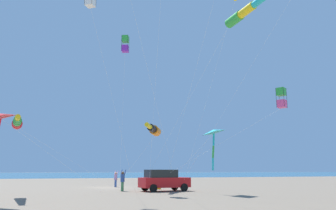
# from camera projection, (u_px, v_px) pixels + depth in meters

# --- Properties ---
(ground_plane) EXTENTS (600.00, 600.00, 0.00)m
(ground_plane) POSITION_uv_depth(u_px,v_px,m) (108.00, 187.00, 35.63)
(ground_plane) COLOR #756654
(ocean_water_strip) EXTENTS (240.00, 600.00, 0.01)m
(ocean_water_strip) POSITION_uv_depth(u_px,v_px,m) (59.00, 174.00, 188.23)
(ocean_water_strip) COLOR #285B7A
(ocean_water_strip) RESTS_ON ground_plane
(parked_car) EXTENTS (2.45, 4.48, 1.85)m
(parked_car) POSITION_uv_depth(u_px,v_px,m) (163.00, 180.00, 29.42)
(parked_car) COLOR red
(parked_car) RESTS_ON ground_plane
(cooler_box) EXTENTS (0.62, 0.42, 0.42)m
(cooler_box) POSITION_uv_depth(u_px,v_px,m) (158.00, 187.00, 32.40)
(cooler_box) COLOR yellow
(cooler_box) RESTS_ON ground_plane
(person_adult_flyer) EXTENTS (0.63, 0.58, 1.75)m
(person_adult_flyer) POSITION_uv_depth(u_px,v_px,m) (116.00, 178.00, 36.80)
(person_adult_flyer) COLOR #335199
(person_adult_flyer) RESTS_ON ground_plane
(person_child_green_jacket) EXTENTS (0.66, 0.60, 1.86)m
(person_child_green_jacket) POSITION_uv_depth(u_px,v_px,m) (123.00, 179.00, 29.39)
(person_child_green_jacket) COLOR #3D7F51
(person_child_green_jacket) RESTS_ON ground_plane
(kite_windsock_purple_drifting) EXTENTS (18.96, 2.62, 11.47)m
(kite_windsock_purple_drifting) POSITION_uv_depth(u_px,v_px,m) (246.00, 11.00, 20.04)
(kite_windsock_purple_drifting) COLOR green
(kite_windsock_purple_drifting) RESTS_ON ground_plane
(kite_windsock_red_high_left) EXTENTS (10.33, 2.81, 6.00)m
(kite_windsock_red_high_left) POSITION_uv_depth(u_px,v_px,m) (153.00, 129.00, 31.51)
(kite_windsock_red_high_left) COLOR orange
(kite_windsock_red_high_left) RESTS_ON ground_plane
(kite_box_striped_overhead) EXTENTS (12.15, 7.42, 7.49)m
(kite_box_striped_overhead) POSITION_uv_depth(u_px,v_px,m) (281.00, 98.00, 23.53)
(kite_box_striped_overhead) COLOR green
(kite_box_striped_overhead) RESTS_ON ground_plane
(kite_delta_small_distant) EXTENTS (9.00, 2.77, 5.13)m
(kite_delta_small_distant) POSITION_uv_depth(u_px,v_px,m) (213.00, 133.00, 26.57)
(kite_delta_small_distant) COLOR #1EB7C6
(kite_delta_small_distant) RESTS_ON ground_plane
(kite_delta_green_low_center) EXTENTS (9.21, 7.79, 4.98)m
(kite_delta_green_low_center) POSITION_uv_depth(u_px,v_px,m) (0.00, 117.00, 18.28)
(kite_delta_green_low_center) COLOR red
(kite_delta_green_low_center) RESTS_ON ground_plane
(kite_windsock_long_streamer_right) EXTENTS (16.43, 9.87, 5.55)m
(kite_windsock_long_streamer_right) POSITION_uv_depth(u_px,v_px,m) (17.00, 122.00, 23.72)
(kite_windsock_long_streamer_right) COLOR red
(kite_windsock_long_streamer_right) RESTS_ON ground_plane
(kite_box_rainbow_low_near) EXTENTS (11.43, 2.48, 14.20)m
(kite_box_rainbow_low_near) POSITION_uv_depth(u_px,v_px,m) (125.00, 44.00, 31.37)
(kite_box_rainbow_low_near) COLOR green
(kite_box_rainbow_low_near) RESTS_ON ground_plane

